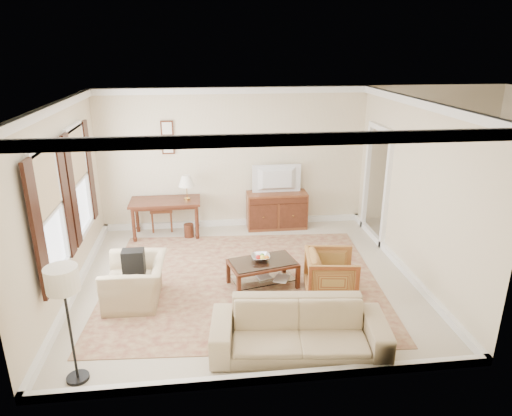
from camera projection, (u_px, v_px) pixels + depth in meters
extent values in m
cube|color=beige|center=(246.00, 280.00, 7.57)|extent=(5.50, 5.00, 0.01)
cube|color=white|center=(245.00, 102.00, 6.59)|extent=(5.50, 5.00, 0.01)
cube|color=beige|center=(234.00, 159.00, 9.42)|extent=(5.50, 0.01, 2.90)
cube|color=beige|center=(269.00, 272.00, 4.75)|extent=(5.50, 0.01, 2.90)
cube|color=beige|center=(62.00, 204.00, 6.77)|extent=(0.01, 5.00, 2.90)
cube|color=beige|center=(414.00, 191.00, 7.39)|extent=(0.01, 5.00, 2.90)
cube|color=beige|center=(452.00, 240.00, 9.12)|extent=(3.00, 2.70, 0.01)
cube|color=maroon|center=(242.00, 281.00, 7.51)|extent=(4.65, 4.07, 0.01)
cube|color=#4C2315|center=(165.00, 201.00, 9.08)|extent=(1.39, 0.69, 0.05)
cylinder|color=#4C2315|center=(134.00, 225.00, 8.90)|extent=(0.07, 0.07, 0.71)
cylinder|color=#4C2315|center=(197.00, 223.00, 9.03)|extent=(0.07, 0.07, 0.71)
cylinder|color=#4C2315|center=(137.00, 216.00, 9.39)|extent=(0.07, 0.07, 0.71)
cylinder|color=#4C2315|center=(197.00, 213.00, 9.53)|extent=(0.07, 0.07, 0.71)
cube|color=brown|center=(277.00, 210.00, 9.62)|extent=(1.25, 0.48, 0.77)
imported|color=black|center=(277.00, 171.00, 9.31)|extent=(0.96, 0.55, 0.13)
cube|color=#4C2315|center=(263.00, 263.00, 7.24)|extent=(1.16, 0.84, 0.04)
cube|color=silver|center=(263.00, 261.00, 7.23)|extent=(1.09, 0.76, 0.01)
cube|color=silver|center=(263.00, 278.00, 7.33)|extent=(1.06, 0.74, 0.02)
cube|color=#4C2315|center=(239.00, 288.00, 6.91)|extent=(0.07, 0.07, 0.40)
cube|color=#4C2315|center=(298.00, 277.00, 7.23)|extent=(0.07, 0.07, 0.40)
cube|color=#4C2315|center=(228.00, 272.00, 7.39)|extent=(0.07, 0.07, 0.40)
cube|color=#4C2315|center=(284.00, 263.00, 7.71)|extent=(0.07, 0.07, 0.40)
imported|color=silver|center=(261.00, 257.00, 7.27)|extent=(0.42, 0.42, 0.10)
imported|color=brown|center=(256.00, 277.00, 7.30)|extent=(0.28, 0.12, 0.38)
imported|color=brown|center=(275.00, 277.00, 7.29)|extent=(0.26, 0.14, 0.38)
imported|color=brown|center=(331.00, 272.00, 7.00)|extent=(0.80, 0.84, 0.77)
imported|color=tan|center=(135.00, 275.00, 6.81)|extent=(0.68, 1.03, 0.88)
cube|color=black|center=(133.00, 260.00, 6.73)|extent=(0.29, 0.36, 0.40)
imported|color=tan|center=(299.00, 322.00, 5.67)|extent=(2.25, 0.88, 0.86)
cylinder|color=black|center=(78.00, 378.00, 5.32)|extent=(0.26, 0.26, 0.04)
cylinder|color=black|center=(71.00, 334.00, 5.11)|extent=(0.03, 0.03, 1.22)
cylinder|color=silver|center=(62.00, 279.00, 4.88)|extent=(0.36, 0.36, 0.28)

